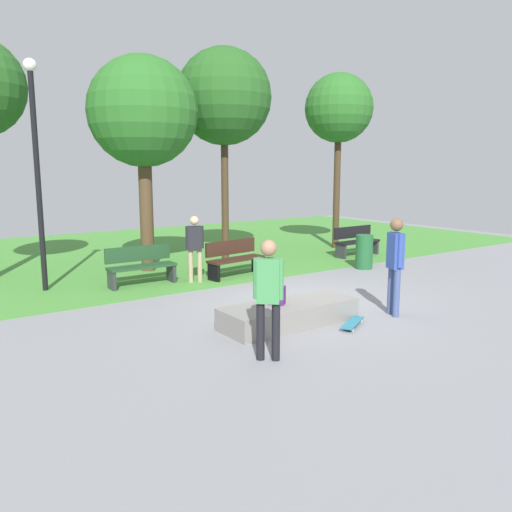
# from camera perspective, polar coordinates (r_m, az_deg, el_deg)

# --- Properties ---
(ground_plane) EXTENTS (28.00, 28.00, 0.00)m
(ground_plane) POSITION_cam_1_polar(r_m,az_deg,el_deg) (10.72, 5.00, -5.05)
(ground_plane) COLOR gray
(grass_lawn) EXTENTS (26.60, 11.91, 0.01)m
(grass_lawn) POSITION_cam_1_polar(r_m,az_deg,el_deg) (17.52, -12.19, 0.57)
(grass_lawn) COLOR #478C38
(grass_lawn) RESTS_ON ground_plane
(concrete_ledge) EXTENTS (2.50, 0.91, 0.38)m
(concrete_ledge) POSITION_cam_1_polar(r_m,az_deg,el_deg) (9.15, 3.68, -6.37)
(concrete_ledge) COLOR gray
(concrete_ledge) RESTS_ON ground_plane
(backpack_on_ledge) EXTENTS (0.33, 0.34, 0.32)m
(backpack_on_ledge) POSITION_cam_1_polar(r_m,az_deg,el_deg) (8.98, 2.30, -4.34)
(backpack_on_ledge) COLOR #4C1E66
(backpack_on_ledge) RESTS_ON concrete_ledge
(skater_performing_trick) EXTENTS (0.37, 0.36, 1.74)m
(skater_performing_trick) POSITION_cam_1_polar(r_m,az_deg,el_deg) (7.28, 1.37, -3.81)
(skater_performing_trick) COLOR black
(skater_performing_trick) RESTS_ON ground_plane
(skater_watching) EXTENTS (0.30, 0.41, 1.82)m
(skater_watching) POSITION_cam_1_polar(r_m,az_deg,el_deg) (9.84, 15.09, -0.25)
(skater_watching) COLOR #3F5184
(skater_watching) RESTS_ON ground_plane
(skateboard_by_ledge) EXTENTS (0.80, 0.56, 0.08)m
(skateboard_by_ledge) POSITION_cam_1_polar(r_m,az_deg,el_deg) (9.21, 10.59, -7.24)
(skateboard_by_ledge) COLOR teal
(skateboard_by_ledge) RESTS_ON ground_plane
(park_bench_near_path) EXTENTS (1.65, 0.70, 0.91)m
(park_bench_near_path) POSITION_cam_1_polar(r_m,az_deg,el_deg) (13.05, -2.37, -0.18)
(park_bench_near_path) COLOR #331E14
(park_bench_near_path) RESTS_ON ground_plane
(park_bench_center_lawn) EXTENTS (1.61, 0.51, 0.91)m
(park_bench_center_lawn) POSITION_cam_1_polar(r_m,az_deg,el_deg) (16.41, 10.96, 1.69)
(park_bench_center_lawn) COLOR black
(park_bench_center_lawn) RESTS_ON ground_plane
(park_bench_near_lamppost) EXTENTS (1.60, 0.48, 0.91)m
(park_bench_near_lamppost) POSITION_cam_1_polar(r_m,az_deg,el_deg) (12.38, -12.57, -0.95)
(park_bench_near_lamppost) COLOR #1E4223
(park_bench_near_lamppost) RESTS_ON ground_plane
(tree_broad_elm) EXTENTS (2.25, 2.25, 5.78)m
(tree_broad_elm) POSITION_cam_1_polar(r_m,az_deg,el_deg) (17.89, 9.11, 15.67)
(tree_broad_elm) COLOR #42301E
(tree_broad_elm) RESTS_ON grass_lawn
(tree_slender_maple) EXTENTS (2.76, 2.76, 6.11)m
(tree_slender_maple) POSITION_cam_1_polar(r_m,az_deg,el_deg) (15.57, -3.55, 17.04)
(tree_slender_maple) COLOR #42301E
(tree_slender_maple) RESTS_ON grass_lawn
(tree_tall_oak) EXTENTS (2.82, 2.82, 5.54)m
(tree_tall_oak) POSITION_cam_1_polar(r_m,az_deg,el_deg) (14.01, -12.36, 15.10)
(tree_tall_oak) COLOR #4C3823
(tree_tall_oak) RESTS_ON grass_lawn
(lamp_post) EXTENTS (0.28, 0.28, 4.99)m
(lamp_post) POSITION_cam_1_polar(r_m,az_deg,el_deg) (12.29, -23.06, 10.10)
(lamp_post) COLOR black
(lamp_post) RESTS_ON ground_plane
(trash_bin) EXTENTS (0.47, 0.47, 0.92)m
(trash_bin) POSITION_cam_1_polar(r_m,az_deg,el_deg) (14.37, 11.83, 0.46)
(trash_bin) COLOR #1E592D
(trash_bin) RESTS_ON ground_plane
(pedestrian_with_backpack) EXTENTS (0.42, 0.43, 1.60)m
(pedestrian_with_backpack) POSITION_cam_1_polar(r_m,az_deg,el_deg) (12.40, -6.77, 1.44)
(pedestrian_with_backpack) COLOR tan
(pedestrian_with_backpack) RESTS_ON ground_plane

